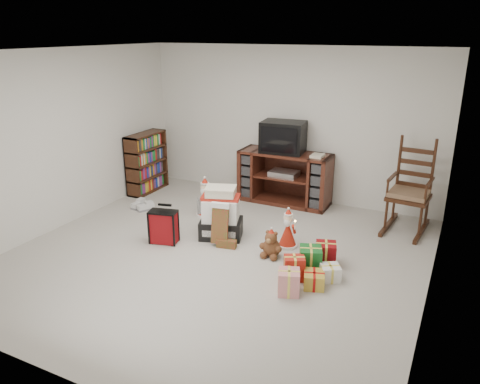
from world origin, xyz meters
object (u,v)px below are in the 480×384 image
Objects in this scene: teddy_bear at (271,245)px; tv_stand at (285,178)px; gift_cluster at (311,269)px; bookshelf at (147,164)px; santa_figurine at (288,232)px; red_suitcase at (164,227)px; crt_television at (283,137)px; gift_pile at (221,216)px; rocking_chair at (409,198)px; mrs_claus_figurine at (205,201)px; sneaker_pair at (142,206)px.

tv_stand is at bearing 106.76° from teddy_bear.
bookshelf is at bearing 154.51° from gift_cluster.
red_suitcase is at bearing -157.58° from santa_figurine.
crt_television reaches higher than bookshelf.
gift_pile is at bearing 159.37° from gift_cluster.
santa_figurine is (1.53, 0.63, -0.02)m from red_suitcase.
teddy_bear is at bearing -73.10° from tv_stand.
bookshelf is 0.76× the size of rocking_chair.
santa_figurine is 1.92m from crt_television.
mrs_claus_figurine reaches higher than gift_cluster.
tv_stand reaches higher than sneaker_pair.
teddy_bear is 0.97× the size of sneaker_pair.
santa_figurine reaches higher than sneaker_pair.
teddy_bear is 0.48× the size of crt_television.
bookshelf is 4.37m from rocking_chair.
teddy_bear is (1.45, 0.27, -0.08)m from red_suitcase.
gift_cluster is at bearing -28.82° from mrs_claus_figurine.
bookshelf is at bearing 134.20° from sneaker_pair.
sneaker_pair is (-1.05, 0.89, -0.18)m from red_suitcase.
sneaker_pair is at bearing 125.85° from red_suitcase.
gift_cluster is at bearing -15.25° from red_suitcase.
teddy_bear is at bearing -25.13° from bookshelf.
crt_television reaches higher than tv_stand.
crt_television is at bearing 12.59° from bookshelf.
crt_television is at bearing 53.15° from mrs_claus_figurine.
gift_pile is at bearing -172.60° from santa_figurine.
rocking_chair reaches higher than mrs_claus_figurine.
tv_stand is at bearing 12.39° from bookshelf.
red_suitcase is 0.74× the size of crt_television.
sneaker_pair is (-1.92, -1.30, -0.38)m from tv_stand.
mrs_claus_figurine is at bearing -128.24° from tv_stand.
rocking_chair is 3.95× the size of teddy_bear.
gift_cluster is (3.58, -1.71, -0.38)m from bookshelf.
mrs_claus_figurine is (-1.52, 0.46, 0.03)m from santa_figurine.
bookshelf is (-2.38, -0.52, 0.07)m from tv_stand.
red_suitcase reaches higher than gift_cluster.
tv_stand reaches higher than gift_pile.
tv_stand is 1.70m from santa_figurine.
tv_stand is 2.44m from bookshelf.
mrs_claus_figurine is at bearing -157.87° from rocking_chair.
sneaker_pair is at bearing -159.52° from rocking_chair.
gift_cluster is at bearing -27.15° from teddy_bear.
gift_cluster is at bearing -61.63° from tv_stand.
crt_television is (0.82, 2.18, 0.87)m from red_suitcase.
bookshelf is at bearing -170.98° from rocking_chair.
sneaker_pair is (0.46, -0.77, -0.45)m from bookshelf.
bookshelf is 1.44× the size of crt_television.
rocking_chair is at bearing 50.37° from teddy_bear.
teddy_bear is at bearing -124.54° from rocking_chair.
gift_pile is at bearing -44.53° from mrs_claus_figurine.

